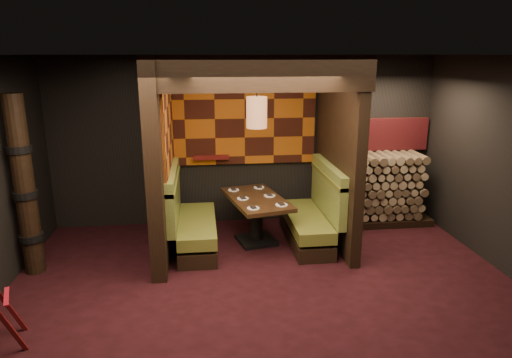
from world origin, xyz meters
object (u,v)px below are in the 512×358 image
Objects in this scene: totem_column at (25,188)px; pendant_lamp at (257,112)px; firewood_stack at (380,189)px; dining_table at (256,212)px; booth_bench_left at (190,223)px; booth_bench_right at (313,218)px.

pendant_lamp is at bearing 10.69° from totem_column.
totem_column is 5.51m from firewood_stack.
dining_table is 0.63× the size of totem_column.
totem_column reaches higher than booth_bench_left.
booth_bench_right is at bearing -2.39° from pendant_lamp.
booth_bench_right is 0.88m from dining_table.
totem_column is (-2.09, -0.55, 0.79)m from booth_bench_left.
dining_table is (1.02, 0.09, 0.10)m from booth_bench_left.
booth_bench_right is at bearing -5.65° from dining_table.
booth_bench_left is at bearing -177.95° from pendant_lamp.
pendant_lamp reaches higher than firewood_stack.
dining_table is at bearing 174.35° from booth_bench_right.
totem_column is at bearing -168.43° from dining_table.
firewood_stack is (5.33, 1.25, -0.57)m from totem_column.
totem_column is at bearing -166.81° from firewood_stack.
booth_bench_left is 1.05× the size of dining_table.
booth_bench_right is at bearing 0.00° from booth_bench_left.
pendant_lamp is at bearing -163.41° from firewood_stack.
booth_bench_left is 1.00× the size of booth_bench_right.
dining_table is at bearing -164.60° from firewood_stack.
booth_bench_right is (1.89, 0.00, 0.00)m from booth_bench_left.
firewood_stack reaches higher than dining_table.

